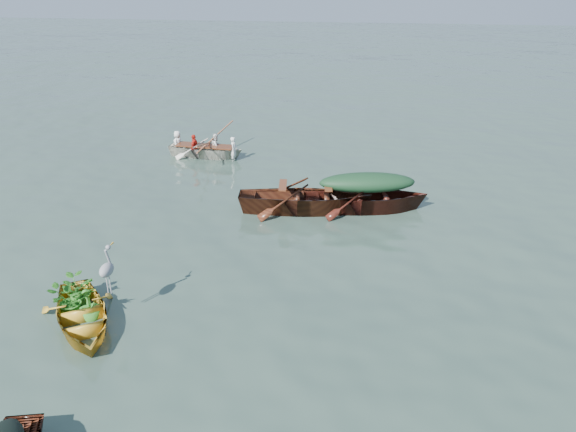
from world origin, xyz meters
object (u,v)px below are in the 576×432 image
(yellow_dinghy, at_px, (83,326))
(open_wooden_boat, at_px, (305,211))
(green_tarp_boat, at_px, (365,210))
(heron, at_px, (108,277))
(rowed_boat, at_px, (206,157))

(yellow_dinghy, relative_size, open_wooden_boat, 0.61)
(green_tarp_boat, bearing_deg, open_wooden_boat, 90.00)
(open_wooden_boat, relative_size, heron, 5.41)
(green_tarp_boat, height_order, heron, heron)
(yellow_dinghy, height_order, heron, heron)
(open_wooden_boat, bearing_deg, rowed_boat, 35.99)
(rowed_boat, height_order, heron, heron)
(yellow_dinghy, relative_size, rowed_boat, 0.82)
(heron, bearing_deg, green_tarp_boat, 18.61)
(open_wooden_boat, distance_m, heron, 6.41)
(heron, bearing_deg, rowed_boat, 62.43)
(green_tarp_boat, bearing_deg, rowed_boat, 43.59)
(yellow_dinghy, distance_m, heron, 1.03)
(green_tarp_boat, relative_size, rowed_boat, 1.25)
(yellow_dinghy, distance_m, open_wooden_boat, 6.86)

